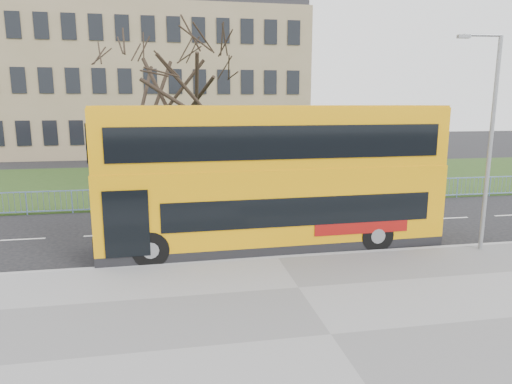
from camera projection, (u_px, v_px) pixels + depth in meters
ground at (268, 246)px, 16.53m from camera, size 120.00×120.00×0.00m
pavement at (331, 337)px, 10.01m from camera, size 80.00×10.50×0.12m
kerb at (277, 258)px, 15.03m from camera, size 80.00×0.20×0.14m
grass_verge at (223, 180)px, 30.33m from camera, size 80.00×15.40×0.08m
guard_railing at (241, 196)px, 22.80m from camera, size 40.00×0.12×1.10m
bare_tree at (176, 101)px, 24.65m from camera, size 7.19×7.19×10.27m
civic_building at (153, 85)px, 48.08m from camera, size 30.00×15.00×14.00m
yellow_bus at (272, 174)px, 15.98m from camera, size 11.89×3.08×4.96m
street_lamp at (489, 136)px, 15.09m from camera, size 1.51×0.28×7.13m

